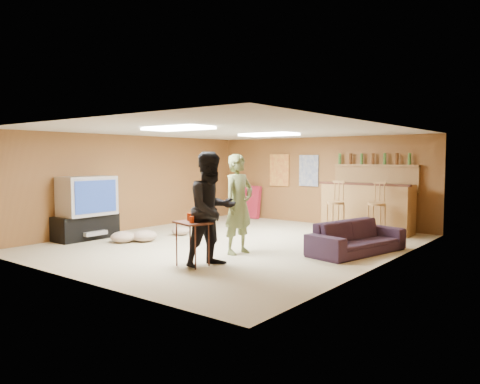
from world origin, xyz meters
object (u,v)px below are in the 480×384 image
Objects in this scene: tv_body at (87,196)px; sofa at (357,237)px; person_olive at (239,204)px; person_black at (212,209)px; bar_counter at (367,208)px; tray_table at (193,244)px.

tv_body is 5.41m from sofa.
person_black reaches higher than person_olive.
tv_body is 0.57× the size of sofa.
sofa is at bearing -17.00° from person_black.
bar_counter is at bearing -6.38° from person_olive.
bar_counter is 2.52m from sofa.
tv_body reaches higher than bar_counter.
bar_counter is at bearing 31.87° from sofa.
tv_body is at bearing 109.37° from person_olive.
person_olive is (3.33, 0.78, -0.03)m from tv_body.
tray_table is (0.02, -1.18, -0.52)m from person_olive.
person_olive reaches higher than sofa.
sofa is at bearing 57.12° from tray_table.
tray_table is (-0.24, -0.18, -0.54)m from person_black.
tv_body is at bearing 125.72° from sofa.
person_olive reaches higher than bar_counter.
tv_body reaches higher than tray_table.
person_olive is (-0.82, -3.67, 0.32)m from bar_counter.
bar_counter is at bearing 80.73° from tray_table.
person_black is 2.56× the size of tray_table.
bar_counter is 2.89× the size of tray_table.
tv_body is 3.43m from person_olive.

